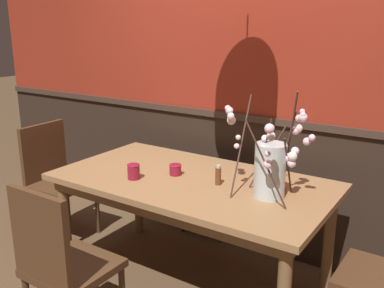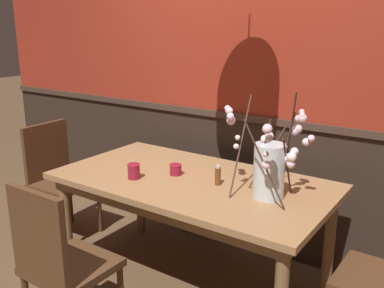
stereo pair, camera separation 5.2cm
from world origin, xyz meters
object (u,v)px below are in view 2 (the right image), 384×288
Objects in this scene: chair_far_side_left at (219,171)px; candle_holder_nearer_center at (134,171)px; chair_head_west_end at (58,174)px; candle_holder_nearer_edge at (176,169)px; vase_with_blossoms at (270,168)px; condiment_bottle at (218,175)px; chair_near_side_left at (59,260)px; dining_table at (192,190)px.

candle_holder_nearer_center is (0.00, -1.07, 0.30)m from chair_far_side_left.
chair_head_west_end is 1.35m from chair_far_side_left.
vase_with_blossoms is at bearing 0.15° from candle_holder_nearer_edge.
chair_head_west_end is 1.91m from vase_with_blossoms.
condiment_bottle reaches higher than candle_holder_nearer_edge.
chair_near_side_left reaches higher than chair_head_west_end.
chair_near_side_left reaches higher than candle_holder_nearer_center.
chair_head_west_end is 9.65× the size of candle_holder_nearer_center.
chair_far_side_left is (-0.32, 0.86, -0.17)m from dining_table.
dining_table is at bearing -179.90° from vase_with_blossoms.
chair_far_side_left is 9.16× the size of candle_holder_nearer_center.
chair_near_side_left is at bearing -87.21° from chair_far_side_left.
chair_near_side_left reaches higher than dining_table.
vase_with_blossoms is 6.42× the size of candle_holder_nearer_center.
dining_table is 1.98× the size of chair_far_side_left.
condiment_bottle is at bearing 0.73° from candle_holder_nearer_edge.
dining_table is 0.94m from chair_near_side_left.
condiment_bottle is at bearing 0.97° from dining_table.
candle_holder_nearer_edge is (0.18, 0.21, -0.01)m from candle_holder_nearer_center.
candle_holder_nearer_edge is (-0.67, -0.00, -0.14)m from vase_with_blossoms.
candle_holder_nearer_center is 1.18× the size of candle_holder_nearer_edge.
dining_table is 0.94m from chair_far_side_left.
chair_head_west_end reaches higher than condiment_bottle.
candle_holder_nearer_center is (-0.85, -0.21, -0.13)m from vase_with_blossoms.
candle_holder_nearer_edge is at bearing 83.70° from chair_near_side_left.
dining_table is 21.35× the size of candle_holder_nearer_edge.
candle_holder_nearer_edge is at bearing 1.47° from chair_head_west_end.
vase_with_blossoms reaches higher than chair_far_side_left.
vase_with_blossoms reaches higher than chair_head_west_end.
dining_table is 0.18m from candle_holder_nearer_edge.
vase_with_blossoms is at bearing -45.27° from chair_far_side_left.
vase_with_blossoms is (0.77, 0.90, 0.41)m from chair_near_side_left.
chair_near_side_left is 1.40m from chair_head_west_end.
chair_near_side_left is 1.06× the size of chair_far_side_left.
chair_head_west_end is 1.07m from candle_holder_nearer_center.
candle_holder_nearer_center is at bearing -89.75° from chair_far_side_left.
candle_holder_nearer_edge is (0.18, -0.86, 0.29)m from chair_far_side_left.
chair_head_west_end is 7.43× the size of condiment_bottle.
vase_with_blossoms reaches higher than condiment_bottle.
chair_head_west_end is 1.05× the size of chair_far_side_left.
chair_near_side_left is at bearing -38.29° from chair_head_west_end.
chair_near_side_left is 9.70× the size of candle_holder_nearer_center.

